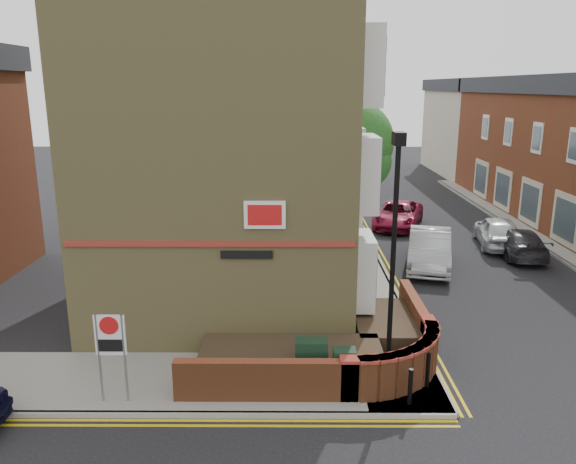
{
  "coord_description": "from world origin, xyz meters",
  "views": [
    {
      "loc": [
        -0.81,
        -11.44,
        7.4
      ],
      "look_at": [
        -0.89,
        4.0,
        3.38
      ],
      "focal_mm": 35.0,
      "sensor_mm": 36.0,
      "label": 1
    }
  ],
  "objects_px": {
    "utility_cabinet_large": "(311,362)",
    "zone_sign": "(111,342)",
    "lamppost": "(393,264)",
    "silver_car_near": "(429,249)"
  },
  "relations": [
    {
      "from": "lamppost",
      "to": "silver_car_near",
      "type": "relative_size",
      "value": 1.31
    },
    {
      "from": "utility_cabinet_large",
      "to": "zone_sign",
      "type": "bearing_deg",
      "value": -170.31
    },
    {
      "from": "utility_cabinet_large",
      "to": "silver_car_near",
      "type": "xyz_separation_m",
      "value": [
        5.3,
        9.84,
        0.07
      ]
    },
    {
      "from": "lamppost",
      "to": "silver_car_near",
      "type": "distance_m",
      "value": 10.81
    },
    {
      "from": "lamppost",
      "to": "utility_cabinet_large",
      "type": "height_order",
      "value": "lamppost"
    },
    {
      "from": "zone_sign",
      "to": "silver_car_near",
      "type": "xyz_separation_m",
      "value": [
        10.0,
        10.64,
        -0.85
      ]
    },
    {
      "from": "lamppost",
      "to": "utility_cabinet_large",
      "type": "bearing_deg",
      "value": 176.99
    },
    {
      "from": "lamppost",
      "to": "silver_car_near",
      "type": "height_order",
      "value": "lamppost"
    },
    {
      "from": "lamppost",
      "to": "utility_cabinet_large",
      "type": "xyz_separation_m",
      "value": [
        -1.9,
        0.1,
        -2.62
      ]
    },
    {
      "from": "lamppost",
      "to": "utility_cabinet_large",
      "type": "distance_m",
      "value": 3.24
    }
  ]
}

